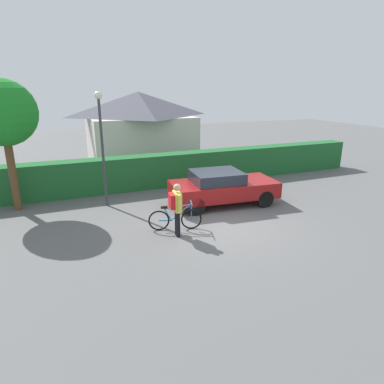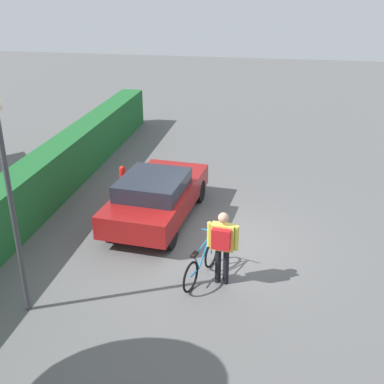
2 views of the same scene
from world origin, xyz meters
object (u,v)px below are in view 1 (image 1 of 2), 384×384
fire_hydrant (241,180)px  tree_kerbside (3,114)px  street_lamp (101,135)px  person_rider (176,205)px  bicycle (175,219)px  parked_car_near (222,187)px

fire_hydrant → tree_kerbside: bearing=174.6°
street_lamp → tree_kerbside: 3.42m
person_rider → fire_hydrant: bearing=39.4°
street_lamp → tree_kerbside: size_ratio=0.90×
bicycle → person_rider: bearing=-105.0°
tree_kerbside → fire_hydrant: (9.29, -0.87, -3.19)m
person_rider → street_lamp: size_ratio=0.39×
person_rider → tree_kerbside: tree_kerbside is taller
parked_car_near → tree_kerbside: tree_kerbside is taller
parked_car_near → street_lamp: size_ratio=0.99×
bicycle → street_lamp: bearing=117.9°
parked_car_near → street_lamp: bearing=159.6°
parked_car_near → person_rider: 3.44m
parked_car_near → bicycle: (-2.57, -1.66, -0.35)m
fire_hydrant → parked_car_near: bearing=-139.0°
parked_car_near → street_lamp: (-4.29, 1.60, 2.08)m
street_lamp → tree_kerbside: tree_kerbside is taller
street_lamp → tree_kerbside: bearing=165.7°
person_rider → street_lamp: bearing=113.3°
bicycle → fire_hydrant: size_ratio=2.10×
parked_car_near → street_lamp: 5.03m
parked_car_near → tree_kerbside: size_ratio=0.89×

